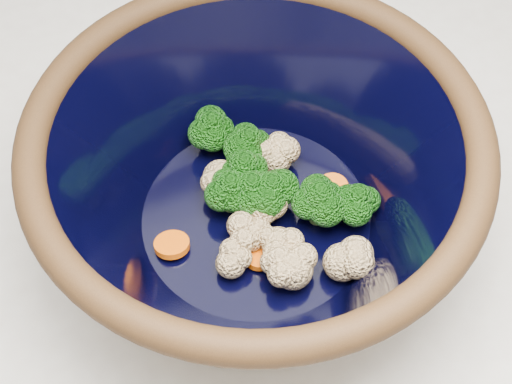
# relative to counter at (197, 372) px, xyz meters

# --- Properties ---
(counter) EXTENTS (1.20, 1.20, 0.90)m
(counter) POSITION_rel_counter_xyz_m (0.00, 0.00, 0.00)
(counter) COLOR silver
(counter) RESTS_ON ground
(mixing_bowl) EXTENTS (0.45, 0.45, 0.16)m
(mixing_bowl) POSITION_rel_counter_xyz_m (0.07, -0.07, 0.54)
(mixing_bowl) COLOR black
(mixing_bowl) RESTS_ON counter
(vegetable_pile) EXTENTS (0.19, 0.20, 0.05)m
(vegetable_pile) POSITION_rel_counter_xyz_m (0.08, -0.06, 0.51)
(vegetable_pile) COLOR #608442
(vegetable_pile) RESTS_ON mixing_bowl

